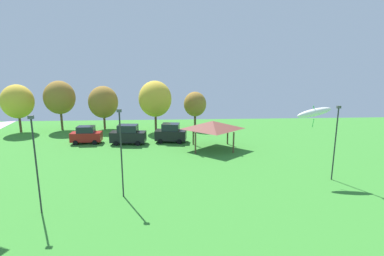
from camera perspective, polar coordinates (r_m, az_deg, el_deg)
kite_flying_2 at (r=29.69m, az=22.22°, el=2.74°), size 3.26×0.78×2.07m
parked_car_leftmost at (r=43.07m, az=-19.50°, el=-1.25°), size 4.08×2.09×2.38m
parked_car_second_from_left at (r=41.14m, az=-12.08°, el=-1.25°), size 4.79×2.32×2.64m
parked_car_third_from_left at (r=41.34m, az=-4.07°, el=-0.97°), size 4.41×2.53×2.61m
park_pavilion at (r=37.75m, az=3.95°, el=0.58°), size 5.98×5.28×3.60m
light_post_0 at (r=23.77m, az=-27.62°, el=-5.45°), size 0.36×0.20×7.19m
light_post_1 at (r=24.34m, az=-13.35°, el=-3.94°), size 0.36×0.20×7.22m
light_post_2 at (r=30.22m, az=25.66°, el=-1.94°), size 0.36×0.20×6.97m
treeline_tree_0 at (r=53.92m, az=-30.30°, el=4.38°), size 4.79×4.79×7.53m
treeline_tree_1 at (r=52.75m, az=-23.92°, el=5.33°), size 4.86×4.86×8.00m
treeline_tree_2 at (r=51.01m, az=-16.55°, el=4.75°), size 4.74×4.74×7.12m
treeline_tree_3 at (r=47.55m, az=-7.04°, el=5.52°), size 5.15×5.15×8.06m
treeline_tree_4 at (r=49.70m, az=0.58°, el=4.56°), size 3.72×3.72×6.13m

